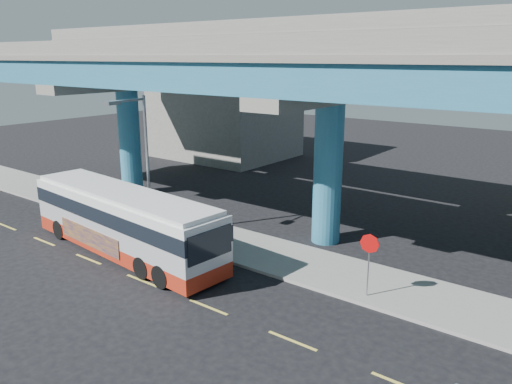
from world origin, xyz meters
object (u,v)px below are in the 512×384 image
Objects in this scene: parked_car at (142,206)px; street_lamp at (138,146)px; transit_bus at (124,220)px; stop_sign at (369,251)px.

street_lamp reaches higher than parked_car.
transit_bus is 4.80× the size of stop_sign.
transit_bus is 4.04m from street_lamp.
parked_car is 5.46m from street_lamp.
street_lamp is at bearing -159.58° from stop_sign.
parked_car is 15.70m from stop_sign.
stop_sign is (15.58, -1.39, 1.33)m from parked_car.
transit_bus is 5.73m from parked_car.
parked_car is (-3.73, 4.22, -1.02)m from transit_bus.
stop_sign is at bearing 3.24° from street_lamp.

